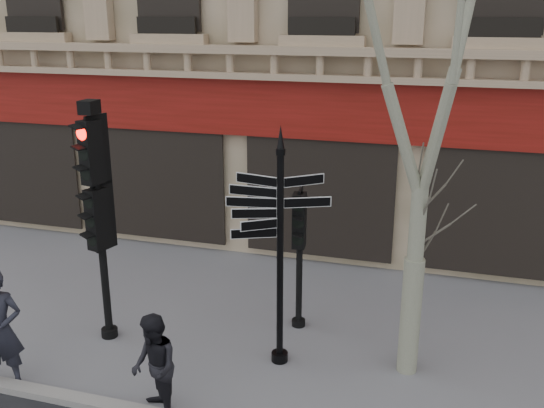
{
  "coord_description": "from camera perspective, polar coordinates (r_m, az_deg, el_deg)",
  "views": [
    {
      "loc": [
        2.71,
        -8.01,
        5.62
      ],
      "look_at": [
        0.15,
        0.6,
        2.77
      ],
      "focal_mm": 40.0,
      "sensor_mm": 36.0,
      "label": 1
    }
  ],
  "objects": [
    {
      "name": "plane_tree",
      "position": [
        8.95,
        14.86,
        15.32
      ],
      "size": [
        2.87,
        2.87,
        7.62
      ],
      "color": "gray",
      "rests_on": "ground"
    },
    {
      "name": "pedestrian_b",
      "position": [
        9.07,
        -11.02,
        -14.86
      ],
      "size": [
        0.96,
        0.98,
        1.6
      ],
      "primitive_type": "imported",
      "rotation": [
        0.0,
        0.0,
        -0.87
      ],
      "color": "black",
      "rests_on": "ground"
    },
    {
      "name": "fingerpost",
      "position": [
        9.41,
        0.78,
        -0.47
      ],
      "size": [
        2.03,
        2.03,
        4.02
      ],
      "rotation": [
        0.0,
        0.0,
        0.24
      ],
      "color": "black",
      "rests_on": "ground"
    },
    {
      "name": "ground",
      "position": [
        10.16,
        -1.87,
        -15.99
      ],
      "size": [
        80.0,
        80.0,
        0.0
      ],
      "primitive_type": "plane",
      "color": "slate",
      "rests_on": "ground"
    },
    {
      "name": "traffic_signal_secondary",
      "position": [
        10.85,
        2.63,
        -2.93
      ],
      "size": [
        0.47,
        0.36,
        2.6
      ],
      "rotation": [
        0.0,
        0.0,
        0.13
      ],
      "color": "black",
      "rests_on": "ground"
    },
    {
      "name": "traffic_signal_main",
      "position": [
        10.61,
        -16.14,
        0.91
      ],
      "size": [
        0.54,
        0.44,
        4.27
      ],
      "rotation": [
        0.0,
        0.0,
        -0.24
      ],
      "color": "black",
      "rests_on": "ground"
    }
  ]
}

